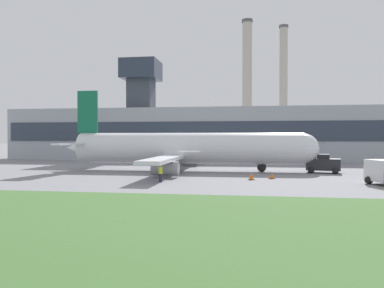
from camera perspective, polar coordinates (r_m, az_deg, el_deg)
The scene contains 9 objects.
ground_plane at distance 44.21m, azimuth -0.20°, elevation -4.23°, with size 400.00×400.00×0.00m, color gray.
terminal_building at distance 70.94m, azimuth 2.59°, elevation 1.72°, with size 74.67×14.72×18.99m.
smokestack_left at distance 104.60m, azimuth 8.40°, elevation 8.77°, with size 2.95×2.95×36.28m.
smokestack_right at distance 105.63m, azimuth 13.76°, elevation 8.19°, with size 2.49×2.49×34.50m.
airplane at distance 44.94m, azimuth -1.18°, elevation -0.73°, with size 30.71×27.16×9.85m.
pushback_tug at distance 44.96m, azimuth 19.39°, elevation -2.96°, with size 4.01×3.05×2.13m.
ground_crew_person at distance 33.67m, azimuth -4.83°, elevation -4.47°, with size 0.46×0.46×1.58m.
traffic_cone_near_nose at distance 36.06m, azimuth 9.04°, elevation -4.86°, with size 0.66×0.66×0.74m.
traffic_cone_wingtip at distance 37.35m, azimuth 12.08°, elevation -4.78°, with size 0.67×0.67×0.60m.
Camera 1 is at (6.69, -43.52, 3.98)m, focal length 35.00 mm.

